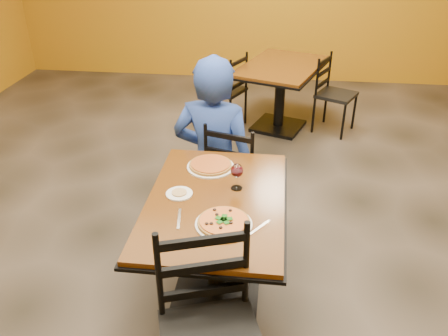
# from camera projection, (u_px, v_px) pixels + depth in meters

# --- Properties ---
(floor) EXTENTS (7.00, 8.00, 0.01)m
(floor) POSITION_uv_depth(u_px,v_px,m) (226.00, 246.00, 3.50)
(floor) COLOR black
(floor) RESTS_ON ground
(table_main) EXTENTS (0.83, 1.23, 0.75)m
(table_main) POSITION_uv_depth(u_px,v_px,m) (216.00, 226.00, 2.79)
(table_main) COLOR #5C300E
(table_main) RESTS_ON floor
(table_second) EXTENTS (1.14, 1.37, 0.75)m
(table_second) POSITION_uv_depth(u_px,v_px,m) (281.00, 82.00, 5.11)
(table_second) COLOR #5C300E
(table_second) RESTS_ON floor
(chair_main_far) EXTENTS (0.50, 0.50, 0.89)m
(chair_main_far) POSITION_uv_depth(u_px,v_px,m) (237.00, 171.00, 3.61)
(chair_main_far) COLOR black
(chair_main_far) RESTS_ON floor
(chair_second_left) EXTENTS (0.51, 0.51, 0.85)m
(chair_second_left) POSITION_uv_depth(u_px,v_px,m) (225.00, 91.00, 5.23)
(chair_second_left) COLOR black
(chair_second_left) RESTS_ON floor
(chair_second_right) EXTENTS (0.52, 0.52, 0.85)m
(chair_second_right) POSITION_uv_depth(u_px,v_px,m) (336.00, 95.00, 5.11)
(chair_second_right) COLOR black
(chair_second_right) RESTS_ON floor
(diner) EXTENTS (0.71, 0.51, 1.35)m
(diner) POSITION_uv_depth(u_px,v_px,m) (214.00, 140.00, 3.56)
(diner) COLOR navy
(diner) RESTS_ON floor
(plate_main) EXTENTS (0.31, 0.31, 0.01)m
(plate_main) POSITION_uv_depth(u_px,v_px,m) (224.00, 224.00, 2.48)
(plate_main) COLOR white
(plate_main) RESTS_ON table_main
(pizza_main) EXTENTS (0.28, 0.28, 0.02)m
(pizza_main) POSITION_uv_depth(u_px,v_px,m) (224.00, 222.00, 2.47)
(pizza_main) COLOR #9A0E0B
(pizza_main) RESTS_ON plate_main
(plate_far) EXTENTS (0.31, 0.31, 0.01)m
(plate_far) POSITION_uv_depth(u_px,v_px,m) (211.00, 167.00, 3.03)
(plate_far) COLOR white
(plate_far) RESTS_ON table_main
(pizza_far) EXTENTS (0.28, 0.28, 0.02)m
(pizza_far) POSITION_uv_depth(u_px,v_px,m) (210.00, 165.00, 3.02)
(pizza_far) COLOR #C06A24
(pizza_far) RESTS_ON plate_far
(side_plate) EXTENTS (0.16, 0.16, 0.01)m
(side_plate) POSITION_uv_depth(u_px,v_px,m) (179.00, 194.00, 2.74)
(side_plate) COLOR white
(side_plate) RESTS_ON table_main
(dip) EXTENTS (0.09, 0.09, 0.01)m
(dip) POSITION_uv_depth(u_px,v_px,m) (179.00, 192.00, 2.74)
(dip) COLOR tan
(dip) RESTS_ON side_plate
(wine_glass) EXTENTS (0.08, 0.08, 0.18)m
(wine_glass) POSITION_uv_depth(u_px,v_px,m) (237.00, 176.00, 2.76)
(wine_glass) COLOR white
(wine_glass) RESTS_ON table_main
(fork) EXTENTS (0.04, 0.19, 0.00)m
(fork) POSITION_uv_depth(u_px,v_px,m) (179.00, 218.00, 2.53)
(fork) COLOR silver
(fork) RESTS_ON table_main
(knife) EXTENTS (0.13, 0.18, 0.00)m
(knife) POSITION_uv_depth(u_px,v_px,m) (257.00, 229.00, 2.44)
(knife) COLOR silver
(knife) RESTS_ON table_main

